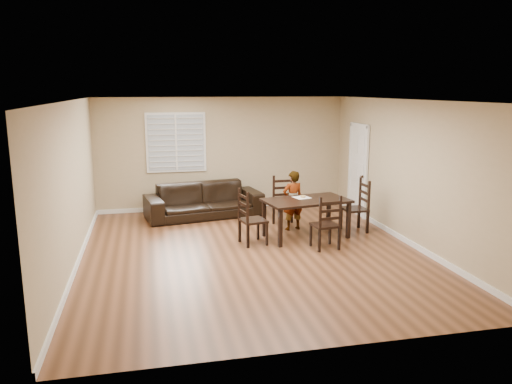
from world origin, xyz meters
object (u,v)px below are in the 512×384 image
chair_far (328,226)px  chair_left (247,220)px  dining_table (306,204)px  child (293,200)px  sofa (204,200)px  donut (303,196)px  chair_right (361,208)px  chair_near (284,202)px

chair_far → chair_left: (-1.38, 0.64, 0.02)m
dining_table → child: bearing=90.0°
sofa → chair_left: bearing=-86.1°
child → sofa: 2.24m
dining_table → chair_left: (-1.23, -0.22, -0.20)m
chair_left → donut: 1.32m
chair_far → sofa: bearing=-62.8°
chair_far → child: size_ratio=0.82×
chair_right → chair_far: bearing=-46.8°
chair_right → donut: bearing=-90.1°
dining_table → child: 0.60m
sofa → child: bearing=-50.8°
chair_far → donut: 1.10m
donut → sofa: size_ratio=0.04×
child → donut: bearing=91.5°
child → donut: (0.09, -0.40, 0.17)m
child → sofa: bearing=-52.3°
dining_table → donut: bearing=83.7°
chair_right → child: (-1.34, 0.39, 0.13)m
child → sofa: size_ratio=0.47×
chair_far → sofa: (-1.92, 2.90, -0.08)m
chair_near → chair_left: size_ratio=1.01×
dining_table → chair_right: size_ratio=1.63×
child → donut: child is taller
chair_near → sofa: size_ratio=0.41×
chair_right → chair_left: bearing=-81.1°
chair_near → sofa: 1.91m
chair_near → child: 0.48m
chair_left → chair_right: (2.47, 0.41, 0.01)m
chair_right → dining_table: bearing=-81.6°
chair_left → donut: chair_left is taller
dining_table → sofa: bearing=121.1°
dining_table → chair_far: size_ratio=1.74×
chair_far → donut: size_ratio=9.79×
chair_left → chair_far: bearing=-126.0°
chair_far → dining_table: bearing=-86.9°
child → dining_table: bearing=88.6°
donut → chair_right: bearing=0.5°
chair_far → sofa: chair_far is taller
dining_table → chair_left: bearing=-179.9°
chair_right → child: child is taller
chair_far → chair_left: size_ratio=0.96×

